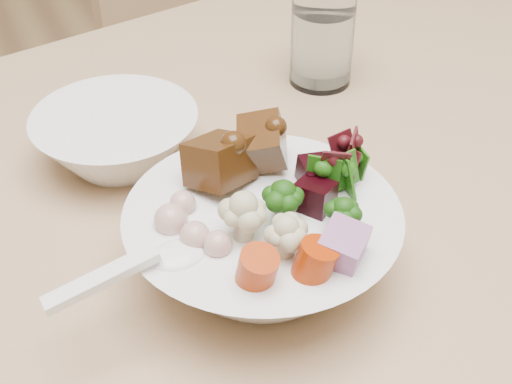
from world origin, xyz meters
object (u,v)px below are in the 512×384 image
dining_table (403,195)px  water_glass (322,37)px  food_bowl (264,236)px  chair_far (217,78)px  side_bowl (117,139)px

dining_table → water_glass: 0.21m
dining_table → food_bowl: (-0.23, -0.11, 0.12)m
water_glass → dining_table: bearing=-79.9°
chair_far → food_bowl: size_ratio=3.67×
food_bowl → side_bowl: size_ratio=1.35×
dining_table → water_glass: bearing=88.8°
chair_far → food_bowl: 0.91m
water_glass → chair_far: bearing=82.5°
dining_table → side_bowl: size_ratio=10.39×
side_bowl → water_glass: bearing=12.9°
chair_far → food_bowl: bearing=-127.8°
water_glass → side_bowl: 0.28m
water_glass → side_bowl: bearing=-167.1°
chair_far → side_bowl: chair_far is taller
dining_table → side_bowl: side_bowl is taller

